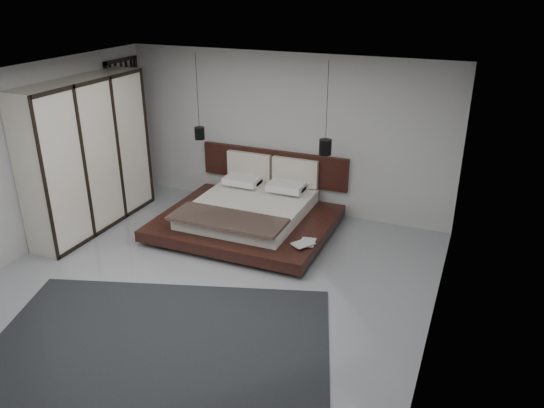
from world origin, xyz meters
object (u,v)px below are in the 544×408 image
at_px(pendant_right, 325,147).
at_px(rug, 157,351).
at_px(bed, 250,212).
at_px(lattice_screen, 128,130).
at_px(wardrobe, 88,155).
at_px(pendant_left, 200,133).

bearing_deg(pendant_right, rug, -101.38).
height_order(bed, rug, bed).
relative_size(bed, rug, 0.71).
distance_m(lattice_screen, pendant_right, 3.90).
relative_size(pendant_right, wardrobe, 0.58).
height_order(lattice_screen, pendant_left, pendant_left).
height_order(bed, pendant_left, pendant_left).
bearing_deg(lattice_screen, rug, -51.21).
bearing_deg(pendant_right, lattice_screen, 178.51).
bearing_deg(lattice_screen, wardrobe, -79.97).
relative_size(pendant_left, wardrobe, 0.58).
distance_m(bed, wardrobe, 2.82).
bearing_deg(wardrobe, pendant_right, 19.91).
bearing_deg(pendant_left, wardrobe, -135.70).
bearing_deg(rug, pendant_right, 78.62).
bearing_deg(bed, lattice_screen, 168.84).
relative_size(lattice_screen, bed, 0.93).
xyz_separation_m(bed, rug, (0.38, -3.36, -0.28)).
height_order(lattice_screen, pendant_right, pendant_right).
xyz_separation_m(pendant_right, wardrobe, (-3.65, -1.32, -0.20)).
distance_m(bed, pendant_right, 1.69).
distance_m(lattice_screen, rug, 5.17).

